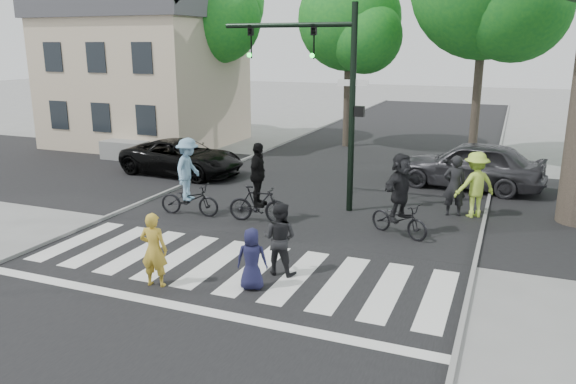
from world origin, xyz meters
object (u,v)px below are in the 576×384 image
at_px(traffic_signal, 325,79).
at_px(cyclist_right, 400,199).
at_px(pedestrian_child, 252,259).
at_px(cyclist_left, 189,182).
at_px(pedestrian_woman, 154,250).
at_px(pedestrian_adult, 279,238).
at_px(cyclist_mid, 258,190).
at_px(car_grey, 470,165).
at_px(car_suv, 182,157).

relative_size(traffic_signal, cyclist_right, 2.72).
xyz_separation_m(pedestrian_child, cyclist_left, (-3.91, 3.95, 0.34)).
bearing_deg(pedestrian_woman, cyclist_left, -75.79).
xyz_separation_m(pedestrian_child, cyclist_right, (2.13, 4.43, 0.33)).
bearing_deg(pedestrian_woman, pedestrian_adult, -153.10).
bearing_deg(traffic_signal, cyclist_left, -147.09).
height_order(traffic_signal, cyclist_mid, traffic_signal).
bearing_deg(car_grey, pedestrian_adult, -11.73).
relative_size(pedestrian_child, car_grey, 0.26).
bearing_deg(pedestrian_woman, pedestrian_child, -171.38).
height_order(traffic_signal, pedestrian_woman, traffic_signal).
xyz_separation_m(pedestrian_woman, cyclist_left, (-1.99, 4.57, 0.20)).
distance_m(cyclist_right, car_suv, 9.95).
relative_size(pedestrian_child, cyclist_left, 0.57).
relative_size(pedestrian_adult, car_grey, 0.33).
xyz_separation_m(pedestrian_woman, car_grey, (5.33, 10.94, 0.04)).
distance_m(cyclist_mid, car_grey, 8.09).
bearing_deg(cyclist_mid, car_suv, 140.36).
xyz_separation_m(traffic_signal, pedestrian_adult, (0.75, -5.19, -3.09)).
xyz_separation_m(pedestrian_adult, cyclist_right, (1.92, 3.49, 0.17)).
distance_m(traffic_signal, cyclist_left, 4.96).
bearing_deg(cyclist_left, cyclist_mid, 4.14).
relative_size(pedestrian_child, cyclist_mid, 0.57).
bearing_deg(pedestrian_adult, pedestrian_woman, 36.83).
height_order(traffic_signal, cyclist_left, traffic_signal).
distance_m(pedestrian_adult, cyclist_mid, 3.73).
bearing_deg(cyclist_mid, pedestrian_adult, -58.01).
distance_m(pedestrian_child, car_grey, 10.87).
bearing_deg(pedestrian_child, cyclist_left, -61.51).
height_order(traffic_signal, car_grey, traffic_signal).
bearing_deg(car_suv, cyclist_right, -108.95).
xyz_separation_m(cyclist_left, cyclist_right, (6.04, 0.48, -0.01)).
bearing_deg(pedestrian_child, car_grey, -124.52).
relative_size(pedestrian_adult, car_suv, 0.34).
distance_m(pedestrian_child, cyclist_left, 5.57).
bearing_deg(cyclist_left, car_suv, 124.42).
distance_m(traffic_signal, pedestrian_child, 6.96).
xyz_separation_m(cyclist_right, car_suv, (-9.11, 3.99, -0.31)).
relative_size(cyclist_mid, car_grey, 0.46).
bearing_deg(car_grey, traffic_signal, -36.18).
distance_m(pedestrian_woman, pedestrian_child, 2.03).
height_order(pedestrian_child, cyclist_left, cyclist_left).
height_order(pedestrian_woman, cyclist_right, cyclist_right).
distance_m(pedestrian_woman, cyclist_right, 6.48).
xyz_separation_m(cyclist_right, car_grey, (1.27, 5.89, -0.15)).
bearing_deg(car_grey, cyclist_left, -41.86).
height_order(pedestrian_adult, cyclist_left, cyclist_left).
bearing_deg(pedestrian_adult, cyclist_right, -118.25).
bearing_deg(pedestrian_child, pedestrian_adult, -118.93).
bearing_deg(car_suv, car_grey, -74.91).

